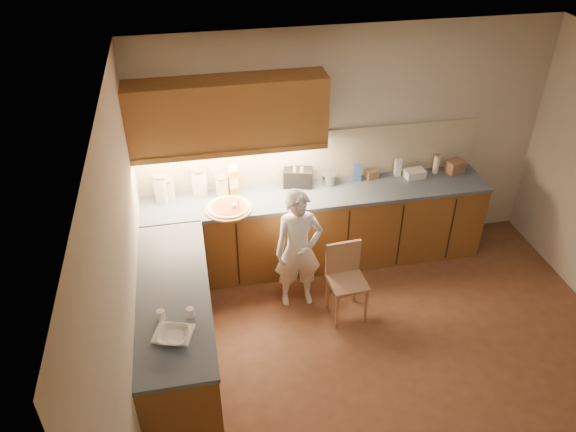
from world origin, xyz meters
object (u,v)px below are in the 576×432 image
object	(u,v)px
child	(298,250)
oil_jug	(234,181)
pizza_on_board	(229,208)
toaster	(298,177)
wooden_chair	(346,275)

from	to	relation	value
child	oil_jug	distance (m)	1.03
pizza_on_board	toaster	xyz separation A→B (m)	(0.79, 0.34, 0.08)
oil_jug	child	bearing A→B (deg)	-55.63
wooden_chair	toaster	xyz separation A→B (m)	(-0.27, 1.05, 0.56)
toaster	child	bearing A→B (deg)	-87.33
pizza_on_board	child	bearing A→B (deg)	-37.09
pizza_on_board	wooden_chair	world-z (taller)	pizza_on_board
wooden_chair	child	bearing A→B (deg)	147.49
wooden_chair	pizza_on_board	bearing A→B (deg)	142.31
child	wooden_chair	bearing A→B (deg)	-28.57
child	toaster	distance (m)	0.90
oil_jug	toaster	xyz separation A→B (m)	(0.70, 0.03, -0.05)
child	toaster	bearing A→B (deg)	78.68
toaster	oil_jug	bearing A→B (deg)	-163.62
pizza_on_board	child	size ratio (longest dim) A/B	0.37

